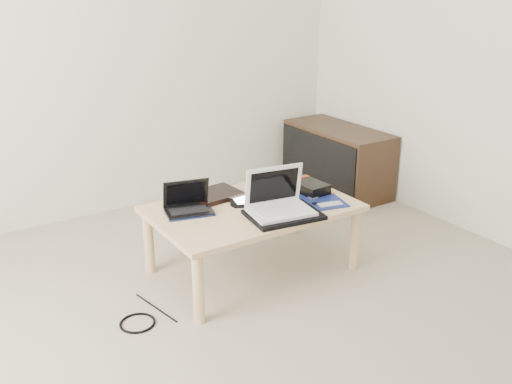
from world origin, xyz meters
TOP-DOWN VIEW (x-y plane):
  - ground at (0.00, 0.00)m, footprint 4.00×4.00m
  - coffee_table at (0.50, 0.68)m, footprint 1.10×0.70m
  - media_cabinet at (1.77, 1.45)m, footprint 0.41×0.90m
  - book at (0.40, 0.92)m, footprint 0.29×0.25m
  - netbook at (0.17, 0.80)m, footprint 0.28×0.23m
  - tablet at (0.54, 0.76)m, footprint 0.28×0.24m
  - remote at (0.60, 0.71)m, footprint 0.09×0.23m
  - neoprene_sleeve at (0.56, 0.47)m, footprint 0.41×0.32m
  - white_laptop at (0.55, 0.51)m, footprint 0.36×0.28m
  - motherboard at (0.87, 0.54)m, footprint 0.29×0.34m
  - gpu_box at (0.89, 0.71)m, footprint 0.16×0.30m
  - cable_coil at (0.45, 0.73)m, footprint 0.11×0.11m
  - floor_cable_coil at (-0.26, 0.53)m, footprint 0.21×0.21m
  - floor_cable_trail at (-0.13, 0.61)m, footprint 0.08×0.35m

SIDE VIEW (x-z plane):
  - ground at x=0.00m, z-range 0.00..0.00m
  - floor_cable_trail at x=-0.13m, z-range 0.00..0.01m
  - floor_cable_coil at x=-0.26m, z-range 0.00..0.01m
  - media_cabinet at x=1.77m, z-range 0.00..0.50m
  - coffee_table at x=0.50m, z-range 0.15..0.55m
  - motherboard at x=0.87m, z-range 0.40..0.41m
  - cable_coil at x=0.45m, z-range 0.40..0.41m
  - tablet at x=0.54m, z-range 0.40..0.41m
  - neoprene_sleeve at x=0.56m, z-range 0.40..0.42m
  - remote at x=0.60m, z-range 0.40..0.42m
  - book at x=0.40m, z-range 0.40..0.43m
  - gpu_box at x=0.89m, z-range 0.40..0.46m
  - netbook at x=0.17m, z-range 0.35..0.52m
  - white_laptop at x=0.55m, z-range 0.35..0.59m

